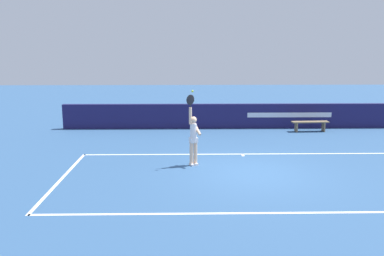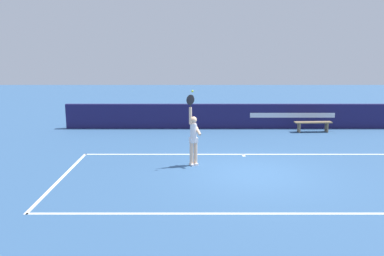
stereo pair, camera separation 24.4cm
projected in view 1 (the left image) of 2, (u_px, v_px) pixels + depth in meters
ground_plane at (252, 173)px, 12.61m from camera, size 60.00×60.00×0.00m
court_lines at (255, 177)px, 12.20m from camera, size 11.78×5.48×0.00m
back_wall at (228, 116)px, 19.46m from camera, size 15.98×0.26×1.19m
tennis_player at (193, 136)px, 13.22m from camera, size 0.52×0.47×2.40m
tennis_ball at (192, 91)px, 12.74m from camera, size 0.07×0.07×0.07m
courtside_bench_near at (310, 124)px, 18.71m from camera, size 1.74×0.46×0.48m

